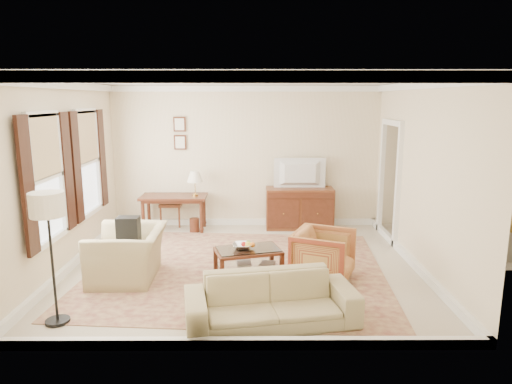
{
  "coord_description": "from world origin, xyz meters",
  "views": [
    {
      "loc": [
        0.17,
        -6.91,
        2.62
      ],
      "look_at": [
        0.2,
        0.3,
        1.15
      ],
      "focal_mm": 32.0,
      "sensor_mm": 36.0,
      "label": 1
    }
  ],
  "objects_px": {
    "striped_armchair": "(323,253)",
    "sofa": "(271,292)",
    "writing_desk": "(174,201)",
    "club_armchair": "(128,246)",
    "coffee_table": "(248,255)",
    "sideboard": "(299,208)",
    "tv": "(300,164)"
  },
  "relations": [
    {
      "from": "striped_armchair",
      "to": "sofa",
      "type": "bearing_deg",
      "value": 171.83
    },
    {
      "from": "writing_desk",
      "to": "club_armchair",
      "type": "distance_m",
      "value": 2.58
    },
    {
      "from": "striped_armchair",
      "to": "coffee_table",
      "type": "bearing_deg",
      "value": 101.89
    },
    {
      "from": "club_armchair",
      "to": "sideboard",
      "type": "bearing_deg",
      "value": 132.8
    },
    {
      "from": "coffee_table",
      "to": "sofa",
      "type": "height_order",
      "value": "sofa"
    },
    {
      "from": "writing_desk",
      "to": "club_armchair",
      "type": "xyz_separation_m",
      "value": [
        -0.24,
        -2.57,
        -0.1
      ]
    },
    {
      "from": "tv",
      "to": "striped_armchair",
      "type": "xyz_separation_m",
      "value": [
        0.08,
        -2.75,
        -0.93
      ]
    },
    {
      "from": "writing_desk",
      "to": "sofa",
      "type": "xyz_separation_m",
      "value": [
        1.82,
        -3.97,
        -0.21
      ]
    },
    {
      "from": "tv",
      "to": "coffee_table",
      "type": "height_order",
      "value": "tv"
    },
    {
      "from": "sideboard",
      "to": "club_armchair",
      "type": "height_order",
      "value": "club_armchair"
    },
    {
      "from": "tv",
      "to": "club_armchair",
      "type": "relative_size",
      "value": 0.86
    },
    {
      "from": "sideboard",
      "to": "coffee_table",
      "type": "xyz_separation_m",
      "value": [
        -1.02,
        -2.55,
        -0.11
      ]
    },
    {
      "from": "coffee_table",
      "to": "club_armchair",
      "type": "relative_size",
      "value": 0.94
    },
    {
      "from": "sideboard",
      "to": "coffee_table",
      "type": "bearing_deg",
      "value": -111.87
    },
    {
      "from": "writing_desk",
      "to": "striped_armchair",
      "type": "distance_m",
      "value": 3.73
    },
    {
      "from": "tv",
      "to": "sofa",
      "type": "distance_m",
      "value": 4.26
    },
    {
      "from": "sideboard",
      "to": "sofa",
      "type": "relative_size",
      "value": 0.68
    },
    {
      "from": "tv",
      "to": "sofa",
      "type": "bearing_deg",
      "value": 79.86
    },
    {
      "from": "sideboard",
      "to": "club_armchair",
      "type": "bearing_deg",
      "value": -135.99
    },
    {
      "from": "striped_armchair",
      "to": "sofa",
      "type": "relative_size",
      "value": 0.41
    },
    {
      "from": "coffee_table",
      "to": "striped_armchair",
      "type": "bearing_deg",
      "value": -11.33
    },
    {
      "from": "writing_desk",
      "to": "tv",
      "type": "xyz_separation_m",
      "value": [
        2.55,
        0.11,
        0.74
      ]
    },
    {
      "from": "striped_armchair",
      "to": "club_armchair",
      "type": "height_order",
      "value": "club_armchair"
    },
    {
      "from": "sideboard",
      "to": "coffee_table",
      "type": "height_order",
      "value": "sideboard"
    },
    {
      "from": "club_armchair",
      "to": "sofa",
      "type": "height_order",
      "value": "club_armchair"
    },
    {
      "from": "striped_armchair",
      "to": "club_armchair",
      "type": "distance_m",
      "value": 2.88
    },
    {
      "from": "writing_desk",
      "to": "striped_armchair",
      "type": "bearing_deg",
      "value": -45.02
    },
    {
      "from": "sofa",
      "to": "striped_armchair",
      "type": "bearing_deg",
      "value": 48.44
    },
    {
      "from": "coffee_table",
      "to": "striped_armchair",
      "type": "xyz_separation_m",
      "value": [
        1.11,
        -0.22,
        0.1
      ]
    },
    {
      "from": "tv",
      "to": "coffee_table",
      "type": "distance_m",
      "value": 2.92
    },
    {
      "from": "striped_armchair",
      "to": "club_armchair",
      "type": "relative_size",
      "value": 0.72
    },
    {
      "from": "sideboard",
      "to": "coffee_table",
      "type": "distance_m",
      "value": 2.75
    }
  ]
}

